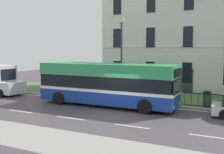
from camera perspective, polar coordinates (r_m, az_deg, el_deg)
The scene contains 6 objects.
ground_plane at distance 18.62m, azimuth 1.90°, elevation -7.12°, with size 60.00×56.00×0.18m.
georgian_townhouse at distance 31.50m, azimuth 17.19°, elevation 9.88°, with size 18.25×10.13×12.71m.
iron_verge_railing at distance 20.69m, azimuth 11.68°, elevation -4.12°, with size 14.98×0.04×0.97m.
single_decker_bus at distance 20.17m, azimuth -1.10°, elevation -1.37°, with size 10.33×2.73×3.09m.
street_lamp_post at distance 22.30m, azimuth 1.95°, elevation 5.02°, with size 0.36×0.24×6.47m.
litter_bin at distance 20.52m, azimuth 18.91°, elevation -4.22°, with size 0.57×0.57×1.12m.
Camera 1 is at (7.49, -15.33, 4.17)m, focal length 44.49 mm.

